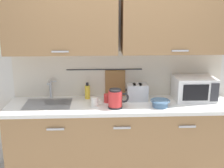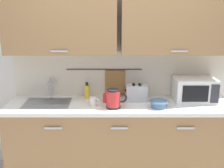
# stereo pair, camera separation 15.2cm
# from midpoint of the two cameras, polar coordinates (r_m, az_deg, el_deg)

# --- Properties ---
(counter_unit) EXTENTS (2.53, 0.64, 0.90)m
(counter_unit) POSITION_cam_midpoint_polar(r_m,az_deg,el_deg) (3.39, 0.06, -11.01)
(counter_unit) COLOR #997047
(counter_unit) RESTS_ON ground
(back_wall_assembly) EXTENTS (3.70, 0.41, 2.50)m
(back_wall_assembly) POSITION_cam_midpoint_polar(r_m,az_deg,el_deg) (3.29, 0.06, 7.72)
(back_wall_assembly) COLOR silver
(back_wall_assembly) RESTS_ON ground
(sink_faucet) EXTENTS (0.09, 0.17, 0.22)m
(sink_faucet) POSITION_cam_midpoint_polar(r_m,az_deg,el_deg) (3.44, -13.51, -0.49)
(sink_faucet) COLOR #B2B5BA
(sink_faucet) RESTS_ON counter_unit
(microwave) EXTENTS (0.46, 0.35, 0.27)m
(microwave) POSITION_cam_midpoint_polar(r_m,az_deg,el_deg) (3.43, 14.88, -0.83)
(microwave) COLOR white
(microwave) RESTS_ON counter_unit
(electric_kettle) EXTENTS (0.23, 0.16, 0.21)m
(electric_kettle) POSITION_cam_midpoint_polar(r_m,az_deg,el_deg) (3.05, -0.69, -2.98)
(electric_kettle) COLOR black
(electric_kettle) RESTS_ON counter_unit
(dish_soap_bottle) EXTENTS (0.06, 0.06, 0.20)m
(dish_soap_bottle) POSITION_cam_midpoint_polar(r_m,az_deg,el_deg) (3.37, -6.24, -1.54)
(dish_soap_bottle) COLOR yellow
(dish_soap_bottle) RESTS_ON counter_unit
(mug_near_sink) EXTENTS (0.12, 0.08, 0.09)m
(mug_near_sink) POSITION_cam_midpoint_polar(r_m,az_deg,el_deg) (3.13, -4.88, -3.60)
(mug_near_sink) COLOR silver
(mug_near_sink) RESTS_ON counter_unit
(mixing_bowl) EXTENTS (0.21, 0.21, 0.08)m
(mixing_bowl) POSITION_cam_midpoint_polar(r_m,az_deg,el_deg) (3.13, 8.26, -3.76)
(mixing_bowl) COLOR #4C7093
(mixing_bowl) RESTS_ON counter_unit
(toaster) EXTENTS (0.26, 0.17, 0.19)m
(toaster) POSITION_cam_midpoint_polar(r_m,az_deg,el_deg) (3.30, 3.74, -1.63)
(toaster) COLOR #B7BABF
(toaster) RESTS_ON counter_unit
(mug_by_kettle) EXTENTS (0.12, 0.08, 0.09)m
(mug_by_kettle) POSITION_cam_midpoint_polar(r_m,az_deg,el_deg) (3.24, -2.23, -2.87)
(mug_by_kettle) COLOR red
(mug_by_kettle) RESTS_ON counter_unit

